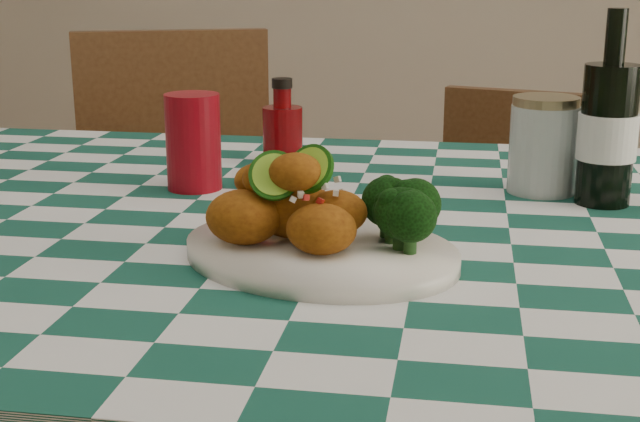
% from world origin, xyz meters
% --- Properties ---
extents(plate, '(0.37, 0.34, 0.02)m').
position_xyz_m(plate, '(0.00, -0.16, 0.80)').
color(plate, white).
rests_on(plate, dining_table).
extents(fried_chicken_pile, '(0.15, 0.11, 0.10)m').
position_xyz_m(fried_chicken_pile, '(-0.02, -0.16, 0.85)').
color(fried_chicken_pile, '#95500E').
rests_on(fried_chicken_pile, plate).
extents(broccoli_side, '(0.09, 0.09, 0.07)m').
position_xyz_m(broccoli_side, '(0.08, -0.14, 0.84)').
color(broccoli_side, black).
rests_on(broccoli_side, plate).
extents(red_tumbler, '(0.09, 0.09, 0.13)m').
position_xyz_m(red_tumbler, '(-0.23, 0.13, 0.85)').
color(red_tumbler, maroon).
rests_on(red_tumbler, dining_table).
extents(ketchup_bottle, '(0.08, 0.08, 0.13)m').
position_xyz_m(ketchup_bottle, '(-0.14, 0.31, 0.85)').
color(ketchup_bottle, '#690508').
rests_on(ketchup_bottle, dining_table).
extents(mason_jar, '(0.12, 0.12, 0.13)m').
position_xyz_m(mason_jar, '(0.25, 0.18, 0.85)').
color(mason_jar, '#B2BCBA').
rests_on(mason_jar, dining_table).
extents(beer_bottle, '(0.09, 0.09, 0.25)m').
position_xyz_m(beer_bottle, '(0.33, 0.14, 0.91)').
color(beer_bottle, black).
rests_on(beer_bottle, dining_table).
extents(wooden_chair_left, '(0.57, 0.58, 0.95)m').
position_xyz_m(wooden_chair_left, '(-0.44, 0.70, 0.47)').
color(wooden_chair_left, '#472814').
rests_on(wooden_chair_left, ground).
extents(wooden_chair_right, '(0.47, 0.48, 0.83)m').
position_xyz_m(wooden_chair_right, '(0.24, 0.74, 0.41)').
color(wooden_chair_right, '#472814').
rests_on(wooden_chair_right, ground).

